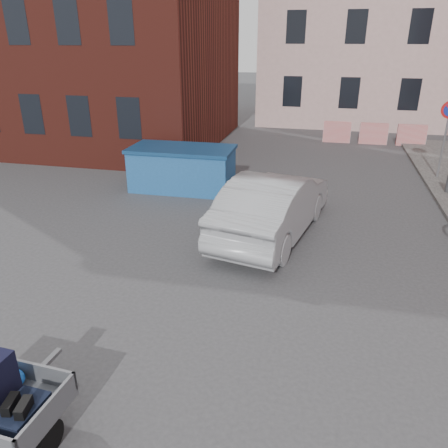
# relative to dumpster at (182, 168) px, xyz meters

# --- Properties ---
(ground) EXTENTS (120.00, 120.00, 0.00)m
(ground) POSITION_rel_dumpster_xyz_m (2.53, -6.50, -0.71)
(ground) COLOR #38383A
(ground) RESTS_ON ground
(far_building) EXTENTS (6.00, 6.00, 8.00)m
(far_building) POSITION_rel_dumpster_xyz_m (-17.47, 15.50, 3.29)
(far_building) COLOR maroon
(far_building) RESTS_ON ground
(no_parking_sign) EXTENTS (0.60, 0.09, 2.65)m
(no_parking_sign) POSITION_rel_dumpster_xyz_m (8.53, 2.98, 1.30)
(no_parking_sign) COLOR gray
(no_parking_sign) RESTS_ON sidewalk
(barriers) EXTENTS (4.70, 0.18, 1.00)m
(barriers) POSITION_rel_dumpster_xyz_m (6.73, 8.50, -0.21)
(barriers) COLOR red
(barriers) RESTS_ON ground
(dumpster) EXTENTS (3.40, 1.79, 1.42)m
(dumpster) POSITION_rel_dumpster_xyz_m (0.00, 0.00, 0.00)
(dumpster) COLOR #225EA4
(dumpster) RESTS_ON ground
(silver_car) EXTENTS (2.66, 5.15, 1.61)m
(silver_car) POSITION_rel_dumpster_xyz_m (3.40, -2.98, 0.09)
(silver_car) COLOR #9A9CA1
(silver_car) RESTS_ON ground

